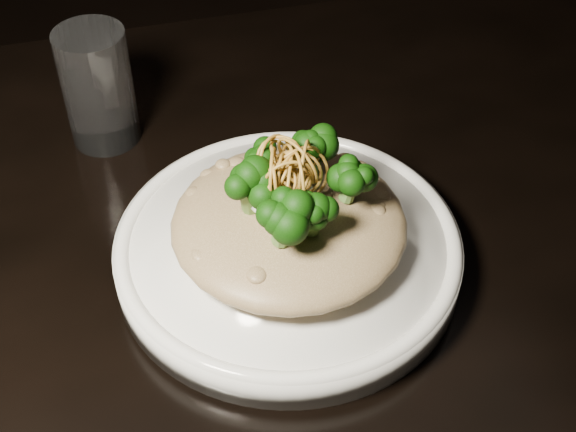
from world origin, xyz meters
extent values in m
cube|color=black|center=(0.00, 0.00, 0.73)|extent=(1.10, 0.80, 0.04)
cylinder|color=black|center=(0.48, 0.33, 0.35)|extent=(0.05, 0.05, 0.71)
cylinder|color=white|center=(0.02, 0.00, 0.76)|extent=(0.28, 0.28, 0.03)
ellipsoid|color=brown|center=(0.03, -0.01, 0.80)|extent=(0.19, 0.19, 0.04)
ellipsoid|color=silver|center=(0.02, 0.00, 0.83)|extent=(0.05, 0.05, 0.01)
cylinder|color=silver|center=(-0.10, 0.20, 0.81)|extent=(0.07, 0.07, 0.11)
camera|label=1|loc=(-0.09, -0.44, 1.24)|focal=50.00mm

